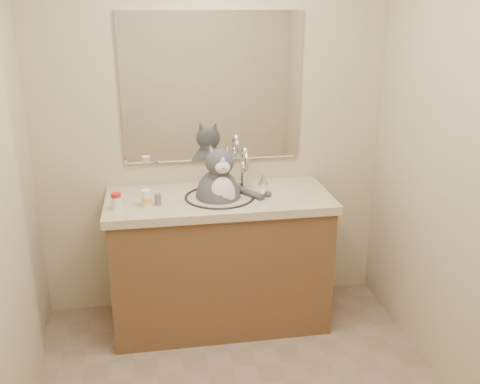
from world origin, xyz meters
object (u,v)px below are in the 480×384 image
object	(u,v)px
pill_bottle_redcap	(116,201)
pill_bottle_orange	(146,198)
cat	(219,194)
grey_canister	(158,200)

from	to	relation	value
pill_bottle_redcap	pill_bottle_orange	bearing A→B (deg)	9.43
cat	pill_bottle_redcap	bearing A→B (deg)	-177.21
cat	grey_canister	world-z (taller)	cat
cat	grey_canister	bearing A→B (deg)	-176.59
cat	pill_bottle_orange	size ratio (longest dim) A/B	5.63
pill_bottle_redcap	grey_canister	distance (m)	0.23
pill_bottle_redcap	grey_canister	world-z (taller)	pill_bottle_redcap
grey_canister	pill_bottle_redcap	bearing A→B (deg)	-170.35
pill_bottle_orange	grey_canister	distance (m)	0.07
pill_bottle_redcap	grey_canister	bearing A→B (deg)	9.65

